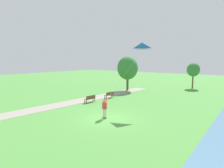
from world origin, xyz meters
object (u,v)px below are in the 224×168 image
(flying_kite, at_px, (142,47))
(tree_lakeside_far, at_px, (128,68))
(person_kite_flyer, at_px, (105,107))
(park_bench_far_walkway, at_px, (109,94))
(park_bench_near_walkway, at_px, (90,98))
(tree_lakeside_near, at_px, (193,70))

(flying_kite, bearing_deg, tree_lakeside_far, 128.60)
(person_kite_flyer, relative_size, park_bench_far_walkway, 1.19)
(park_bench_near_walkway, xyz_separation_m, tree_lakeside_far, (-1.39, 10.75, 3.32))
(park_bench_near_walkway, distance_m, tree_lakeside_near, 21.58)
(flying_kite, bearing_deg, park_bench_far_walkway, 157.17)
(park_bench_near_walkway, xyz_separation_m, tree_lakeside_near, (6.90, 20.24, 2.90))
(park_bench_far_walkway, distance_m, tree_lakeside_near, 18.24)
(flying_kite, xyz_separation_m, tree_lakeside_far, (-7.89, 9.88, -2.68))
(park_bench_near_walkway, bearing_deg, tree_lakeside_near, 71.18)
(person_kite_flyer, relative_size, tree_lakeside_far, 0.31)
(flying_kite, bearing_deg, person_kite_flyer, -102.33)
(flying_kite, distance_m, park_bench_near_walkway, 8.88)
(person_kite_flyer, height_order, flying_kite, flying_kite)
(person_kite_flyer, xyz_separation_m, park_bench_near_walkway, (-5.46, 3.89, -0.54))
(park_bench_far_walkway, bearing_deg, park_bench_near_walkway, -94.77)
(park_bench_near_walkway, relative_size, tree_lakeside_near, 0.32)
(tree_lakeside_near, bearing_deg, tree_lakeside_far, -131.14)
(park_bench_far_walkway, bearing_deg, person_kite_flyer, -55.01)
(tree_lakeside_far, xyz_separation_m, tree_lakeside_near, (8.28, 9.48, -0.42))
(person_kite_flyer, relative_size, flying_kite, 0.35)
(person_kite_flyer, xyz_separation_m, tree_lakeside_near, (1.44, 24.13, 2.36))
(tree_lakeside_far, bearing_deg, tree_lakeside_near, 48.86)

